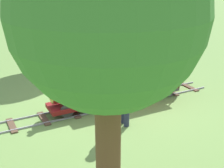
# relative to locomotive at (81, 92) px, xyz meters

# --- Properties ---
(ground_plane) EXTENTS (60.00, 60.00, 0.00)m
(ground_plane) POSITION_rel_locomotive_xyz_m (0.00, -0.83, -0.48)
(ground_plane) COLOR #608442
(track) EXTENTS (0.71, 5.70, 0.04)m
(track) POSITION_rel_locomotive_xyz_m (0.00, -0.86, -0.47)
(track) COLOR gray
(track) RESTS_ON ground_plane
(locomotive) EXTENTS (0.67, 1.45, 1.04)m
(locomotive) POSITION_rel_locomotive_xyz_m (0.00, 0.00, 0.00)
(locomotive) COLOR maroon
(locomotive) RESTS_ON ground_plane
(passenger_car) EXTENTS (0.77, 2.00, 0.97)m
(passenger_car) POSITION_rel_locomotive_xyz_m (0.00, -1.76, -0.06)
(passenger_car) COLOR #3F3F3F
(passenger_car) RESTS_ON ground_plane
(conductor_person) EXTENTS (0.30, 0.30, 1.62)m
(conductor_person) POSITION_rel_locomotive_xyz_m (-1.06, -0.59, 0.47)
(conductor_person) COLOR #282D47
(conductor_person) RESTS_ON ground_plane
(park_bench) EXTENTS (1.35, 0.90, 0.82)m
(park_bench) POSITION_rel_locomotive_xyz_m (2.22, -0.76, -0.07)
(park_bench) COLOR olive
(park_bench) RESTS_ON ground_plane
(oak_tree_near) EXTENTS (1.70, 1.70, 3.72)m
(oak_tree_near) POSITION_rel_locomotive_xyz_m (-3.90, 1.24, 2.33)
(oak_tree_near) COLOR brown
(oak_tree_near) RESTS_ON ground_plane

